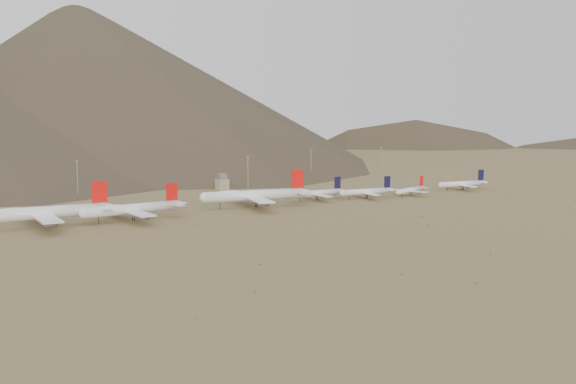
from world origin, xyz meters
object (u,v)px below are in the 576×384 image
control_tower (222,183)px  narrowbody_b (367,192)px  widebody_east (255,195)px  widebody_west (45,212)px  narrowbody_a (318,193)px  widebody_centre (132,209)px

control_tower → narrowbody_b: bearing=-55.8°
widebody_east → narrowbody_b: size_ratio=1.70×
widebody_west → narrowbody_b: (212.31, 1.44, -3.14)m
widebody_west → narrowbody_b: widebody_west is taller
narrowbody_a → control_tower: size_ratio=3.75×
narrowbody_b → control_tower: (-63.25, 92.95, 0.62)m
control_tower → widebody_east: bearing=-103.5°
narrowbody_b → narrowbody_a: bearing=170.3°
narrowbody_a → widebody_west: bearing=-176.7°
widebody_east → narrowbody_b: 84.82m
widebody_west → widebody_centre: bearing=-2.8°
control_tower → narrowbody_a: bearing=-70.2°
widebody_east → widebody_centre: bearing=-163.3°
widebody_centre → narrowbody_b: 166.50m
widebody_east → narrowbody_a: widebody_east is taller
widebody_west → control_tower: 176.45m
widebody_east → narrowbody_a: 51.82m
widebody_west → narrowbody_a: (178.93, 11.61, -3.03)m
widebody_west → narrowbody_b: bearing=2.0°
widebody_centre → control_tower: (103.17, 97.87, -1.34)m
widebody_east → control_tower: bearing=87.3°
widebody_west → narrowbody_a: widebody_west is taller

